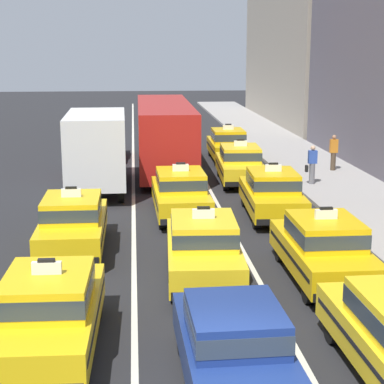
% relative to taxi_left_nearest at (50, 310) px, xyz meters
% --- Properties ---
extents(lane_stripe_left_center, '(0.14, 80.00, 0.01)m').
position_rel_taxi_left_nearest_xyz_m(lane_stripe_left_center, '(1.62, 16.53, -0.87)').
color(lane_stripe_left_center, silver).
rests_on(lane_stripe_left_center, ground).
extents(lane_stripe_center_right, '(0.14, 80.00, 0.01)m').
position_rel_taxi_left_nearest_xyz_m(lane_stripe_center_right, '(4.82, 16.53, -0.87)').
color(lane_stripe_center_right, silver).
rests_on(lane_stripe_center_right, ground).
extents(sidewalk_curb, '(4.00, 90.00, 0.15)m').
position_rel_taxi_left_nearest_xyz_m(sidewalk_curb, '(10.42, 11.53, -0.80)').
color(sidewalk_curb, '#9E9993').
rests_on(sidewalk_curb, ground).
extents(taxi_left_nearest, '(1.92, 4.60, 1.96)m').
position_rel_taxi_left_nearest_xyz_m(taxi_left_nearest, '(0.00, 0.00, 0.00)').
color(taxi_left_nearest, black).
rests_on(taxi_left_nearest, ground).
extents(taxi_left_second, '(1.82, 4.56, 1.96)m').
position_rel_taxi_left_nearest_xyz_m(taxi_left_second, '(-0.13, 6.46, 0.00)').
color(taxi_left_second, black).
rests_on(taxi_left_second, ground).
extents(box_truck_left_third, '(2.39, 7.00, 3.27)m').
position_rel_taxi_left_nearest_xyz_m(box_truck_left_third, '(0.16, 14.83, 0.90)').
color(box_truck_left_third, black).
rests_on(box_truck_left_third, ground).
extents(sedan_left_fourth, '(1.91, 4.36, 1.58)m').
position_rel_taxi_left_nearest_xyz_m(sedan_left_fourth, '(0.21, 22.51, -0.03)').
color(sedan_left_fourth, black).
rests_on(sedan_left_fourth, ground).
extents(sedan_center_nearest, '(1.86, 4.34, 1.58)m').
position_rel_taxi_left_nearest_xyz_m(sedan_center_nearest, '(3.35, -1.73, -0.03)').
color(sedan_center_nearest, black).
rests_on(sedan_center_nearest, ground).
extents(taxi_center_second, '(2.01, 4.63, 1.96)m').
position_rel_taxi_left_nearest_xyz_m(taxi_center_second, '(3.40, 3.78, 0.00)').
color(taxi_center_second, black).
rests_on(taxi_center_second, ground).
extents(taxi_center_third, '(1.91, 4.59, 1.96)m').
position_rel_taxi_left_nearest_xyz_m(taxi_center_third, '(3.28, 10.11, 0.00)').
color(taxi_center_third, black).
rests_on(taxi_center_third, ground).
extents(bus_center_fourth, '(2.59, 11.22, 3.22)m').
position_rel_taxi_left_nearest_xyz_m(bus_center_fourth, '(3.16, 19.25, 0.94)').
color(bus_center_fourth, black).
rests_on(bus_center_fourth, ground).
extents(taxi_right_second, '(1.84, 4.57, 1.96)m').
position_rel_taxi_left_nearest_xyz_m(taxi_right_second, '(6.45, 3.45, 0.00)').
color(taxi_right_second, black).
rests_on(taxi_right_second, ground).
extents(taxi_right_third, '(2.01, 4.64, 1.96)m').
position_rel_taxi_left_nearest_xyz_m(taxi_right_third, '(6.47, 9.77, 0.00)').
color(taxi_right_third, black).
rests_on(taxi_right_third, ground).
extents(taxi_right_fourth, '(2.03, 4.64, 1.96)m').
position_rel_taxi_left_nearest_xyz_m(taxi_right_fourth, '(6.29, 15.60, 0.00)').
color(taxi_right_fourth, black).
rests_on(taxi_right_fourth, ground).
extents(taxi_right_fifth, '(1.89, 4.59, 1.96)m').
position_rel_taxi_left_nearest_xyz_m(taxi_right_fifth, '(6.59, 21.32, 0.00)').
color(taxi_right_fifth, black).
rests_on(taxi_right_fifth, ground).
extents(pedestrian_near_crosswalk, '(0.47, 0.24, 1.64)m').
position_rel_taxi_left_nearest_xyz_m(pedestrian_near_crosswalk, '(9.21, 14.48, 0.10)').
color(pedestrian_near_crosswalk, slate).
rests_on(pedestrian_near_crosswalk, sidewalk_curb).
extents(pedestrian_mid_block, '(0.36, 0.24, 1.68)m').
position_rel_taxi_left_nearest_xyz_m(pedestrian_mid_block, '(11.06, 17.45, 0.12)').
color(pedestrian_mid_block, '#473828').
rests_on(pedestrian_mid_block, sidewalk_curb).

